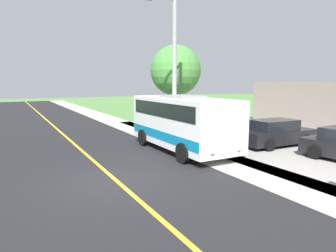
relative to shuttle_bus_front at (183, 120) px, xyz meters
name	(u,v)px	position (x,y,z in m)	size (l,w,h in m)	color
ground_plane	(116,181)	(4.56, 2.98, -1.56)	(120.00, 120.00, 0.00)	#548442
road_surface	(116,181)	(4.56, 2.98, -1.55)	(8.00, 100.00, 0.01)	black
sidewalk	(230,162)	(-0.64, 2.98, -1.56)	(2.40, 100.00, 0.01)	#B2ADA3
road_centre_line	(116,181)	(4.56, 2.98, -1.55)	(0.16, 100.00, 0.00)	gold
shuttle_bus_front	(183,120)	(0.00, 0.00, 0.00)	(2.77, 6.93, 2.83)	white
street_light_pole	(173,65)	(-0.32, -1.60, 2.83)	(1.97, 0.24, 7.96)	#9E9EA3
parked_car_near	(275,133)	(-5.15, 1.41, -0.87)	(4.47, 2.15, 1.45)	black
tree_curbside	(176,71)	(-2.84, -5.63, 2.71)	(3.56, 3.56, 6.07)	#4C3826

